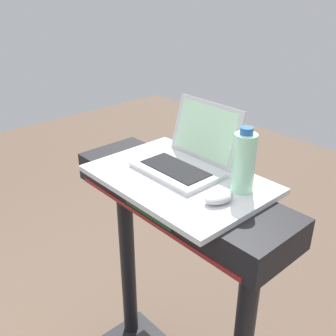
# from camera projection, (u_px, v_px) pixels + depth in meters

# --- Properties ---
(desk_board) EXTENTS (0.63, 0.43, 0.02)m
(desk_board) POSITION_uv_depth(u_px,v_px,m) (179.00, 179.00, 1.41)
(desk_board) COLOR silver
(desk_board) RESTS_ON treadmill_base
(laptop) EXTENTS (0.31, 0.27, 0.23)m
(laptop) POSITION_uv_depth(u_px,v_px,m) (187.00, 156.00, 1.45)
(laptop) COLOR #B7B7BC
(laptop) RESTS_ON desk_board
(computer_mouse) EXTENTS (0.08, 0.11, 0.03)m
(computer_mouse) POSITION_uv_depth(u_px,v_px,m) (219.00, 198.00, 1.24)
(computer_mouse) COLOR #B2B2B7
(computer_mouse) RESTS_ON desk_board
(water_bottle) EXTENTS (0.07, 0.07, 0.22)m
(water_bottle) POSITION_uv_depth(u_px,v_px,m) (244.00, 162.00, 1.27)
(water_bottle) COLOR #9EDBB2
(water_bottle) RESTS_ON desk_board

